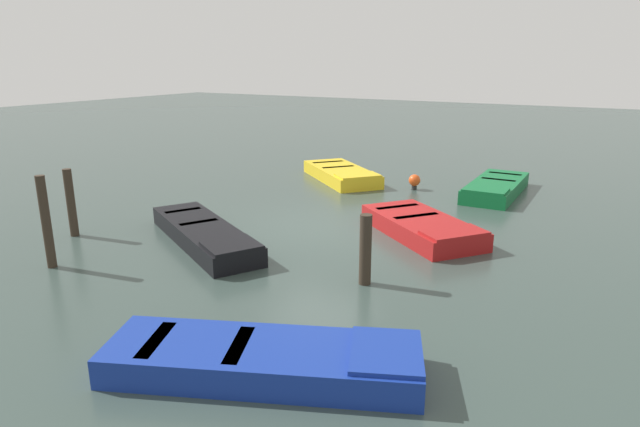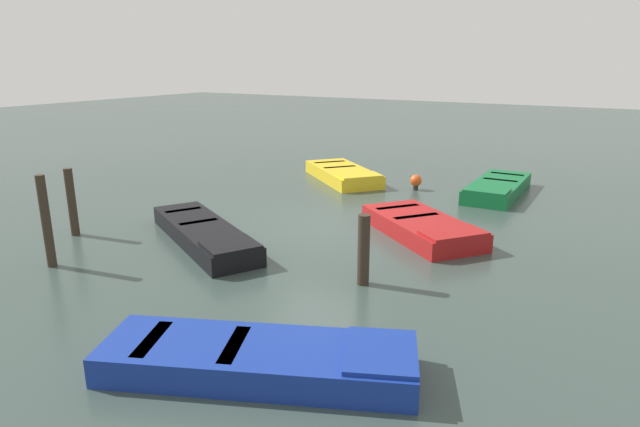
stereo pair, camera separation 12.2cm
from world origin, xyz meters
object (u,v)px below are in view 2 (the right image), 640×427
Objects in this scene: mooring_piling_near_left at (72,202)px; rowboat_red at (422,227)px; rowboat_yellow at (343,174)px; mooring_piling_near_right at (364,250)px; rowboat_black at (204,234)px; rowboat_blue at (261,359)px; mooring_piling_far_left at (46,222)px; marker_buoy at (416,181)px; rowboat_green at (497,188)px.

rowboat_red is at bearing -60.12° from mooring_piling_near_left.
mooring_piling_near_right is at bearing -19.32° from rowboat_yellow.
rowboat_black is 3.20× the size of mooring_piling_near_right.
rowboat_black is at bearing 86.09° from mooring_piling_near_right.
rowboat_blue is 2.69× the size of mooring_piling_near_left.
rowboat_blue is (-6.46, -0.18, -0.00)m from rowboat_red.
mooring_piling_far_left is at bearing 147.37° from rowboat_blue.
rowboat_red is at bearing -157.61° from marker_buoy.
mooring_piling_near_right is (3.28, 0.13, 0.43)m from rowboat_blue.
rowboat_green is at bearing 121.15° from rowboat_red.
mooring_piling_far_left is (-2.29, 5.65, 0.26)m from mooring_piling_near_right.
rowboat_blue is 1.15× the size of rowboat_green.
rowboat_green is 2.35× the size of mooring_piling_near_left.
mooring_piling_near_right is (-8.02, 0.55, 0.43)m from rowboat_green.
rowboat_green is 2.81× the size of mooring_piling_near_right.
mooring_piling_far_left reaches higher than marker_buoy.
rowboat_green is at bearing -31.01° from mooring_piling_far_left.
mooring_piling_near_right reaches higher than rowboat_green.
marker_buoy is (4.20, 1.73, 0.07)m from rowboat_red.
rowboat_red is 4.92m from rowboat_black.
rowboat_yellow is at bearing -17.40° from mooring_piling_near_left.
rowboat_green is at bearing -40.45° from mooring_piling_near_left.
rowboat_red is at bearing 0.83° from mooring_piling_near_right.
rowboat_red is 2.63× the size of mooring_piling_near_right.
rowboat_red is 4.88m from rowboat_green.
rowboat_green is (0.54, -4.93, -0.00)m from rowboat_yellow.
rowboat_black is at bearing -105.65° from rowboat_red.
rowboat_yellow is 1.06× the size of rowboat_red.
mooring_piling_near_left is (-0.80, 6.98, 0.13)m from mooring_piling_near_right.
rowboat_blue is at bearing -99.70° from mooring_piling_far_left.
rowboat_red is at bearing 68.65° from rowboat_blue.
rowboat_red is at bearing -7.32° from rowboat_green.
mooring_piling_far_left is (-9.77, 1.27, 0.70)m from rowboat_yellow.
rowboat_yellow is at bearing -7.42° from mooring_piling_far_left.
rowboat_green is (11.30, -0.41, 0.00)m from rowboat_blue.
marker_buoy is (9.67, -3.87, -0.63)m from mooring_piling_far_left.
rowboat_green is at bearing 64.97° from rowboat_blue.
mooring_piling_near_left is (-8.82, 7.52, 0.56)m from rowboat_green.
marker_buoy reaches higher than rowboat_red.
rowboat_red is 1.87× the size of mooring_piling_far_left.
rowboat_yellow is 11.67m from rowboat_blue.
rowboat_red and rowboat_green have the same top height.
marker_buoy is (-0.10, -2.60, 0.07)m from rowboat_yellow.
rowboat_red is 2.19× the size of mooring_piling_near_left.
rowboat_red is 6.46m from rowboat_blue.
marker_buoy is at bearing -32.42° from mooring_piling_near_left.
mooring_piling_near_right is at bearing -166.46° from marker_buoy.
mooring_piling_far_left reaches higher than rowboat_black.
mooring_piling_near_left reaches higher than rowboat_blue.
mooring_piling_far_left is (-5.47, 5.61, 0.70)m from rowboat_red.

